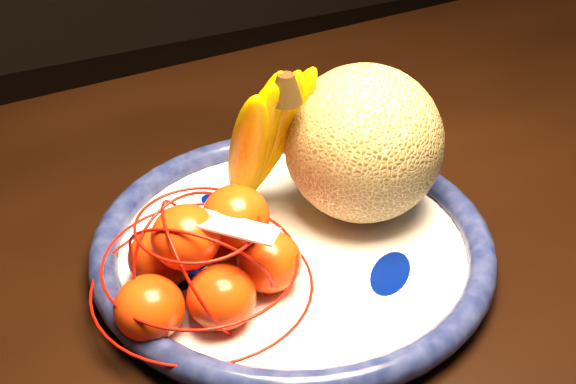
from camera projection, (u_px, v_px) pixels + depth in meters
name	position (u px, v px, depth m)	size (l,w,h in m)	color
dining_table	(492.00, 270.00, 0.87)	(1.62, 1.03, 0.78)	black
fruit_bowl	(293.00, 246.00, 0.75)	(0.37, 0.37, 0.03)	white
cantaloupe	(364.00, 144.00, 0.75)	(0.15, 0.15, 0.15)	olive
banana_bunch	(261.00, 135.00, 0.74)	(0.11, 0.11, 0.17)	#E1CB00
mandarin_bag	(206.00, 260.00, 0.67)	(0.20, 0.20, 0.12)	#FF3913
price_tag	(233.00, 226.00, 0.63)	(0.07, 0.03, 0.00)	white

